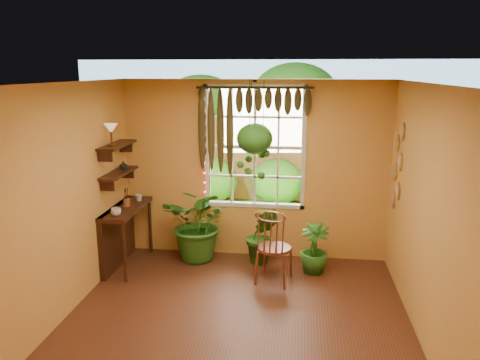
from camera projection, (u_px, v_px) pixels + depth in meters
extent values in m
plane|color=#532A17|center=(233.00, 331.00, 5.19)|extent=(4.50, 4.50, 0.00)
plane|color=white|center=(233.00, 84.00, 4.57)|extent=(4.50, 4.50, 0.00)
plane|color=#E28F4D|center=(255.00, 170.00, 7.05)|extent=(4.00, 0.00, 4.00)
plane|color=#E28F4D|center=(53.00, 208.00, 5.13)|extent=(0.00, 4.50, 4.50)
plane|color=#E28F4D|center=(433.00, 223.00, 4.63)|extent=(0.00, 4.50, 4.50)
cube|color=silver|center=(255.00, 147.00, 7.00)|extent=(1.52, 0.10, 1.86)
cube|color=white|center=(255.00, 147.00, 7.03)|extent=(1.38, 0.01, 1.78)
cylinder|color=#34180E|center=(255.00, 88.00, 6.69)|extent=(1.70, 0.04, 0.04)
cube|color=#34180E|center=(126.00, 209.00, 6.76)|extent=(0.40, 1.20, 0.06)
cube|color=#34180E|center=(117.00, 236.00, 6.88)|extent=(0.08, 1.18, 0.90)
cylinder|color=#34180E|center=(125.00, 252.00, 6.31)|extent=(0.05, 0.05, 0.86)
cylinder|color=#34180E|center=(150.00, 226.00, 7.37)|extent=(0.05, 0.05, 0.86)
cube|color=#34180E|center=(119.00, 173.00, 6.65)|extent=(0.25, 0.90, 0.04)
cube|color=#34180E|center=(117.00, 145.00, 6.56)|extent=(0.25, 0.90, 0.04)
cube|color=#1E5E1A|center=(273.00, 181.00, 12.19)|extent=(14.00, 10.00, 0.04)
cube|color=brown|center=(269.00, 160.00, 10.24)|extent=(12.00, 0.10, 1.80)
plane|color=#98CFFE|center=(278.00, 115.00, 13.56)|extent=(12.00, 0.00, 12.00)
cylinder|color=maroon|center=(274.00, 248.00, 6.33)|extent=(0.54, 0.54, 0.04)
torus|color=maroon|center=(271.00, 216.00, 6.03)|extent=(0.43, 0.13, 0.43)
imported|color=#184D14|center=(200.00, 223.00, 7.04)|extent=(1.19, 1.08, 1.15)
imported|color=#184D14|center=(262.00, 235.00, 6.92)|extent=(0.49, 0.40, 0.88)
imported|color=#184D14|center=(314.00, 248.00, 6.63)|extent=(0.47, 0.47, 0.72)
ellipsoid|color=black|center=(255.00, 144.00, 6.62)|extent=(0.30, 0.30, 0.18)
ellipsoid|color=#184D14|center=(255.00, 139.00, 6.60)|extent=(0.51, 0.51, 0.44)
imported|color=silver|center=(116.00, 212.00, 6.34)|extent=(0.17, 0.17, 0.11)
imported|color=beige|center=(139.00, 198.00, 7.05)|extent=(0.14, 0.14, 0.10)
cylinder|color=#96542B|center=(126.00, 202.00, 6.77)|extent=(0.10, 0.10, 0.12)
imported|color=#B2AD99|center=(123.00, 165.00, 6.80)|extent=(0.16, 0.16, 0.12)
cylinder|color=brown|center=(112.00, 145.00, 6.33)|extent=(0.10, 0.10, 0.03)
cylinder|color=brown|center=(112.00, 138.00, 6.31)|extent=(0.02, 0.02, 0.18)
cone|color=slate|center=(111.00, 128.00, 6.28)|extent=(0.18, 0.18, 0.12)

